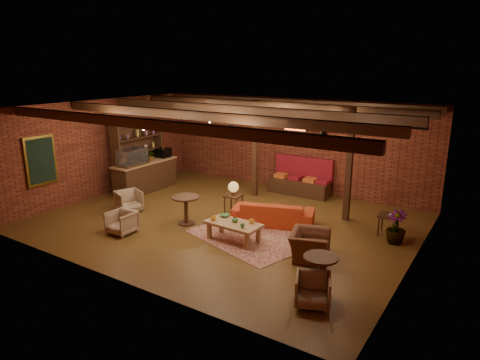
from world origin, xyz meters
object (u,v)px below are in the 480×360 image
Objects in this scene: round_table_right at (320,269)px; sofa at (273,213)px; side_table_lamp at (233,189)px; coffee_table at (233,225)px; armchair_far at (313,289)px; armchair_a at (129,200)px; armchair_b at (122,221)px; round_table_left at (186,205)px; armchair_right at (310,241)px; side_table_book at (389,216)px; plant_tall at (400,194)px.

sofa is at bearing 132.33° from round_table_right.
side_table_lamp is 1.27× the size of round_table_right.
armchair_far is (2.89, -1.69, -0.10)m from coffee_table.
armchair_a reaches higher than armchair_b.
coffee_table is at bearing -8.14° from round_table_left.
armchair_right is at bearing -2.18° from round_table_left.
plant_tall is (0.29, -0.44, 0.78)m from side_table_book.
sofa is 3.04m from side_table_book.
armchair_b is 6.96m from side_table_book.
round_table_right reaches higher than side_table_book.
armchair_b is (-0.99, -1.44, -0.21)m from round_table_left.
round_table_right is 1.19× the size of armchair_far.
round_table_right is (4.58, -1.48, -0.02)m from round_table_left.
armchair_b is (-2.73, -1.19, -0.10)m from coffee_table.
side_table_lamp is 3.19m from armchair_a.
side_table_book is at bearing 63.72° from armchair_far.
side_table_lamp reaches higher than round_table_left.
side_table_lamp is 5.24m from armchair_far.
round_table_right is (2.55, -2.80, 0.19)m from sofa.
sofa is 2.28× the size of armchair_right.
round_table_left is 5.40m from side_table_book.
armchair_right is 1.26× the size of round_table_right.
armchair_far is at bearing -93.89° from side_table_book.
round_table_left is at bearing 171.86° from coffee_table.
sofa is at bearing 42.43° from armchair_b.
side_table_lamp is at bearing 123.70° from coffee_table.
plant_tall is (7.35, 1.92, 0.94)m from armchair_a.
round_table_right is at bearing -17.93° from round_table_left.
armchair_right is (1.74, -1.46, 0.10)m from sofa.
coffee_table is 2.03m from side_table_lamp.
plant_tall reaches higher than armchair_b.
armchair_right is 1.57m from round_table_right.
armchair_a is at bearing 168.54° from round_table_right.
sofa is 2.78× the size of round_table_left.
plant_tall is (1.44, 1.94, 0.86)m from armchair_right.
armchair_b is 0.68× the size of armchair_right.
armchair_right reaches higher than armchair_far.
round_table_right is at bearing -164.60° from armchair_right.
sofa is at bearing -4.00° from side_table_lamp.
sofa is 2.25× the size of side_table_lamp.
coffee_table is at bearing -69.91° from armchair_a.
sofa is 4.08m from armchair_b.
side_table_lamp is 3.52m from armchair_right.
round_table_left is at bearing -155.53° from side_table_book.
round_table_right is 0.30× the size of plant_tall.
armchair_b reaches higher than armchair_far.
coffee_table is at bearing 23.47° from armchair_b.
side_table_lamp is 1.51× the size of armchair_far.
side_table_lamp is at bearing 60.42° from armchair_b.
coffee_table is (-0.28, -1.57, 0.10)m from sofa.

